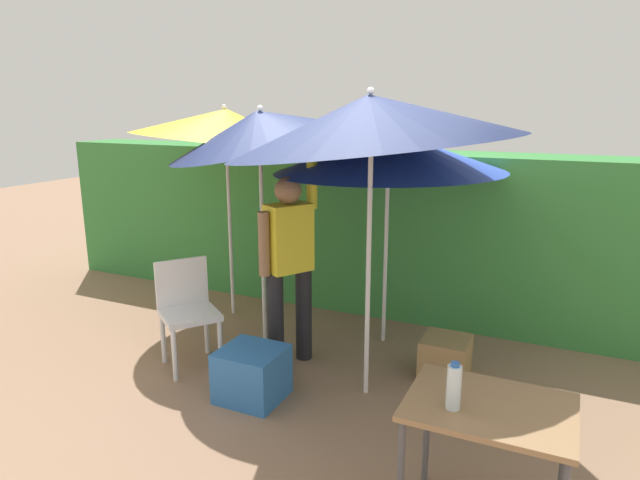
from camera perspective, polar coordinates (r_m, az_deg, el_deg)
ground_plane at (r=4.57m, az=-1.64°, el=-14.37°), size 24.00×24.00×0.00m
hedge_row at (r=5.91m, az=6.47°, el=0.94°), size 8.00×0.70×1.70m
umbrella_rainbow at (r=3.85m, az=5.28°, el=12.14°), size 2.07×2.05×2.35m
umbrella_orange at (r=4.82m, az=-6.22°, el=11.46°), size 1.70×1.66×2.34m
umbrella_yellow at (r=5.61m, az=-9.76°, el=11.59°), size 1.86×1.85×2.27m
umbrella_navy at (r=4.87m, az=7.12°, el=9.07°), size 2.03×2.02×1.98m
person_vendor at (r=4.55m, az=-3.22°, el=-1.79°), size 0.37×0.52×1.88m
chair_plastic at (r=4.78m, az=-13.59°, el=-6.71°), size 0.62×0.62×0.89m
cooler_box at (r=4.28m, az=-7.04°, el=-13.57°), size 0.46×0.44×0.39m
crate_cardboard at (r=4.66m, az=12.81°, el=-11.80°), size 0.37×0.38×0.34m
folding_table at (r=2.97m, az=17.02°, el=-17.45°), size 0.80×0.60×0.73m
bottle_water at (r=2.80m, az=13.67°, el=-14.53°), size 0.07×0.07×0.24m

